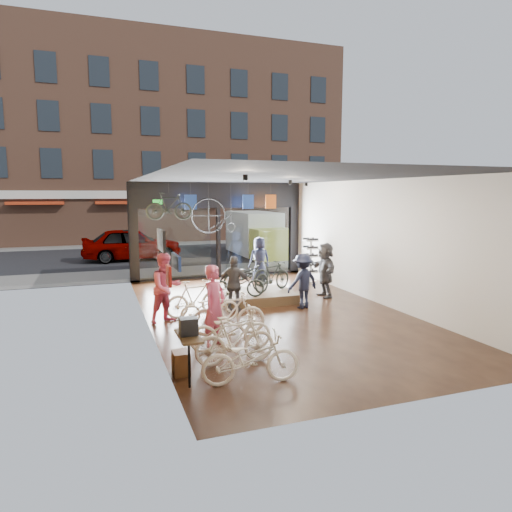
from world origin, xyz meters
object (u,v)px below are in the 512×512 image
customer_0 (215,306)px  sunglasses_rack (310,260)px  hung_bike (169,206)px  street_car (132,244)px  customer_5 (325,270)px  floor_bike_0 (251,359)px  display_platform (256,296)px  customer_2 (234,285)px  floor_bike_3 (228,314)px  display_bike_mid (272,276)px  floor_bike_2 (230,330)px  customer_1 (166,288)px  box_truck (260,235)px  floor_bike_5 (195,298)px  display_bike_right (246,275)px  display_bike_left (238,284)px  penny_farthing (216,217)px  customer_3 (303,281)px  floor_bike_4 (210,307)px  floor_bike_1 (235,340)px  customer_4 (259,259)px

customer_0 → sunglasses_rack: size_ratio=1.05×
customer_0 → hung_bike: hung_bike is taller
street_car → customer_5: bearing=-153.7°
floor_bike_0 → customer_5: bearing=-30.6°
display_platform → customer_2: (-1.05, -1.11, 0.66)m
floor_bike_3 → display_bike_mid: 3.79m
floor_bike_2 → sunglasses_rack: (4.99, 6.28, 0.40)m
street_car → customer_1: bearing=179.7°
box_truck → customer_0: box_truck is taller
display_platform → sunglasses_rack: 3.70m
floor_bike_5 → sunglasses_rack: bearing=-68.8°
floor_bike_3 → display_bike_right: display_bike_right is taller
floor_bike_5 → display_bike_left: display_bike_left is taller
floor_bike_3 → customer_2: customer_2 is taller
penny_farthing → sunglasses_rack: bearing=-20.8°
customer_3 → hung_bike: 5.58m
street_car → floor_bike_0: (0.76, -16.44, -0.37)m
floor_bike_5 → customer_1: bearing=99.1°
floor_bike_4 → floor_bike_5: (-0.22, 0.76, 0.09)m
display_bike_right → customer_0: 4.81m
floor_bike_1 → customer_2: (1.14, 3.79, 0.32)m
box_truck → floor_bike_2: bearing=-112.4°
floor_bike_3 → display_bike_left: (1.02, 2.50, 0.18)m
street_car → display_platform: size_ratio=2.04×
display_bike_mid → customer_5: bearing=-119.7°
street_car → floor_bike_2: (0.90, -14.67, -0.37)m
floor_bike_3 → customer_0: customer_0 is taller
penny_farthing → customer_1: bearing=-118.3°
box_truck → customer_2: bearing=-113.5°
display_bike_mid → floor_bike_0: bearing=128.3°
floor_bike_3 → customer_0: (-0.50, -0.63, 0.38)m
box_truck → floor_bike_4: size_ratio=3.74×
floor_bike_2 → display_bike_right: display_bike_right is taller
display_bike_left → customer_0: bearing=162.7°
floor_bike_4 → display_bike_mid: size_ratio=1.00×
box_truck → customer_2: size_ratio=3.69×
display_bike_mid → customer_5: (1.82, -0.09, 0.11)m
box_truck → floor_bike_4: 12.74m
floor_bike_3 → customer_5: (4.12, 2.91, 0.36)m
customer_4 → customer_3: bearing=85.5°
floor_bike_1 → customer_5: size_ratio=0.92×
floor_bike_3 → customer_1: (-1.22, 1.61, 0.39)m
floor_bike_3 → sunglasses_rack: 7.04m
display_bike_left → floor_bike_4: bearing=146.8°
floor_bike_5 → floor_bike_3: bearing=-179.8°
display_platform → customer_3: size_ratio=1.48×
floor_bike_3 → display_bike_right: bearing=-16.1°
sunglasses_rack → floor_bike_4: bearing=-124.1°
floor_bike_2 → customer_2: 3.21m
box_truck → display_bike_left: (-4.34, -10.11, -0.47)m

